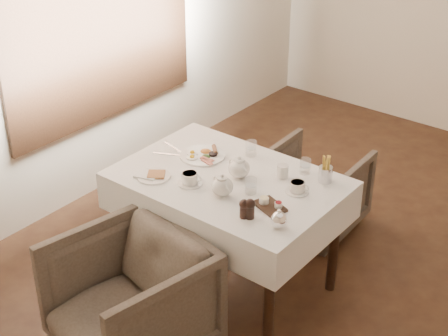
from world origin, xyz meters
The scene contains 20 objects.
table centered at (-0.75, -0.44, 0.64)m, with size 1.28×0.88×0.75m.
armchair_near centered at (-0.80, -1.23, 0.34)m, with size 0.73×0.75×0.68m, color #453B33.
armchair_far centered at (-0.67, 0.42, 0.29)m, with size 0.63×0.65×0.59m, color #453B33.
breakfast_plate centered at (-1.03, -0.33, 0.76)m, with size 0.28×0.28×0.03m.
side_plate centered at (-1.10, -0.71, 0.76)m, with size 0.21×0.20×0.02m.
teapot_centre centered at (-0.70, -0.40, 0.82)m, with size 0.17×0.13×0.14m, color white, non-canonical shape.
teapot_front centered at (-0.65, -0.62, 0.82)m, with size 0.17×0.13×0.13m, color white, non-canonical shape.
creamer centered at (-0.50, -0.24, 0.80)m, with size 0.07×0.07×0.08m, color white.
teacup_near centered at (-0.88, -0.63, 0.79)m, with size 0.14×0.14×0.07m.
teacup_far centered at (-0.35, -0.33, 0.78)m, with size 0.13×0.13×0.07m.
glass_left centered at (-0.81, -0.14, 0.80)m, with size 0.07×0.07×0.10m, color silver.
glass_mid centered at (-0.55, -0.50, 0.80)m, with size 0.07×0.07×0.09m, color silver.
glass_right centered at (-0.43, -0.12, 0.80)m, with size 0.07×0.07×0.09m, color silver.
condiment_board centered at (-0.38, -0.55, 0.77)m, with size 0.20×0.17×0.04m.
pepper_mill_left centered at (-0.43, -0.72, 0.81)m, with size 0.05×0.05×0.11m, color black, non-canonical shape.
pepper_mill_right centered at (-0.40, -0.70, 0.81)m, with size 0.06×0.06×0.11m, color black, non-canonical shape.
silver_pot centered at (-0.23, -0.69, 0.81)m, with size 0.10×0.09×0.11m, color white, non-canonical shape.
fries_cup centered at (-0.29, -0.13, 0.83)m, with size 0.08×0.08×0.17m.
cutlery_fork centered at (-1.25, -0.36, 0.76)m, with size 0.02×0.19×0.00m, color silver.
cutlery_knife centered at (-1.21, -0.44, 0.76)m, with size 0.01×0.19×0.00m, color silver.
Camera 1 is at (1.35, -3.15, 2.73)m, focal length 55.00 mm.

